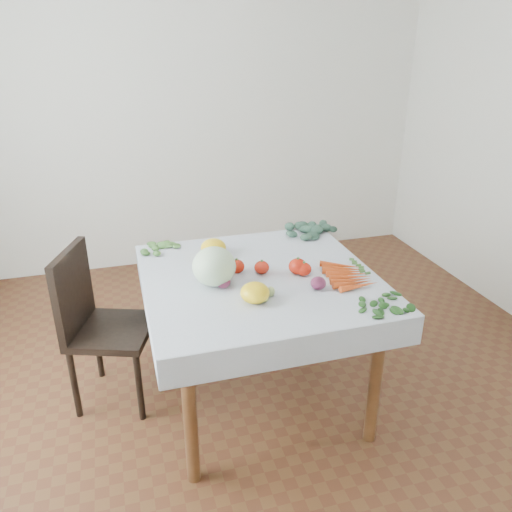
{
  "coord_description": "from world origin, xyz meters",
  "views": [
    {
      "loc": [
        -0.64,
        -2.11,
        1.84
      ],
      "look_at": [
        0.01,
        0.1,
        0.82
      ],
      "focal_mm": 35.0,
      "sensor_mm": 36.0,
      "label": 1
    }
  ],
  "objects_px": {
    "chair": "(95,318)",
    "heirloom_back": "(213,248)",
    "carrot_bunch": "(348,276)",
    "table": "(260,294)",
    "cabbage": "(214,266)"
  },
  "relations": [
    {
      "from": "chair",
      "to": "heirloom_back",
      "type": "distance_m",
      "value": 0.71
    },
    {
      "from": "cabbage",
      "to": "carrot_bunch",
      "type": "relative_size",
      "value": 0.64
    },
    {
      "from": "cabbage",
      "to": "table",
      "type": "bearing_deg",
      "value": 5.83
    },
    {
      "from": "heirloom_back",
      "to": "chair",
      "type": "bearing_deg",
      "value": -176.66
    },
    {
      "from": "chair",
      "to": "cabbage",
      "type": "height_order",
      "value": "cabbage"
    },
    {
      "from": "cabbage",
      "to": "heirloom_back",
      "type": "xyz_separation_m",
      "value": [
        0.06,
        0.33,
        -0.05
      ]
    },
    {
      "from": "heirloom_back",
      "to": "carrot_bunch",
      "type": "xyz_separation_m",
      "value": [
        0.57,
        -0.45,
        -0.03
      ]
    },
    {
      "from": "chair",
      "to": "cabbage",
      "type": "xyz_separation_m",
      "value": [
        0.58,
        -0.29,
        0.35
      ]
    },
    {
      "from": "heirloom_back",
      "to": "carrot_bunch",
      "type": "relative_size",
      "value": 0.42
    },
    {
      "from": "table",
      "to": "chair",
      "type": "height_order",
      "value": "chair"
    },
    {
      "from": "cabbage",
      "to": "carrot_bunch",
      "type": "bearing_deg",
      "value": -10.96
    },
    {
      "from": "table",
      "to": "heirloom_back",
      "type": "xyz_separation_m",
      "value": [
        -0.17,
        0.3,
        0.15
      ]
    },
    {
      "from": "cabbage",
      "to": "heirloom_back",
      "type": "relative_size",
      "value": 1.52
    },
    {
      "from": "table",
      "to": "cabbage",
      "type": "bearing_deg",
      "value": -174.17
    },
    {
      "from": "table",
      "to": "heirloom_back",
      "type": "bearing_deg",
      "value": 118.96
    }
  ]
}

